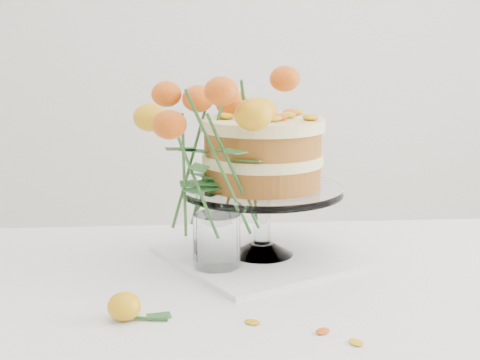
% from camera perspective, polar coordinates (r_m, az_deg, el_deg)
% --- Properties ---
extents(table, '(1.43, 0.93, 0.76)m').
position_cam_1_polar(table, '(1.18, 6.56, -13.53)').
color(table, tan).
rests_on(table, ground).
extents(napkin, '(0.44, 0.44, 0.01)m').
position_cam_1_polar(napkin, '(1.32, 1.87, -6.54)').
color(napkin, white).
rests_on(napkin, table).
extents(cake_stand, '(0.31, 0.31, 0.28)m').
position_cam_1_polar(cake_stand, '(1.27, 1.93, 1.70)').
color(cake_stand, silver).
rests_on(cake_stand, napkin).
extents(rose_vase, '(0.34, 0.34, 0.44)m').
position_cam_1_polar(rose_vase, '(1.19, -2.06, 3.93)').
color(rose_vase, silver).
rests_on(rose_vase, table).
extents(loose_rose_near, '(0.09, 0.05, 0.04)m').
position_cam_1_polar(loose_rose_near, '(1.06, -9.81, -10.58)').
color(loose_rose_near, orange).
rests_on(loose_rose_near, table).
extents(stray_petal_a, '(0.03, 0.02, 0.00)m').
position_cam_1_polar(stray_petal_a, '(1.04, 1.06, -12.04)').
color(stray_petal_a, gold).
rests_on(stray_petal_a, table).
extents(stray_petal_b, '(0.03, 0.02, 0.00)m').
position_cam_1_polar(stray_petal_b, '(1.01, 7.06, -12.70)').
color(stray_petal_b, gold).
rests_on(stray_petal_b, table).
extents(stray_petal_c, '(0.03, 0.02, 0.00)m').
position_cam_1_polar(stray_petal_c, '(0.99, 9.86, -13.50)').
color(stray_petal_c, gold).
rests_on(stray_petal_c, table).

